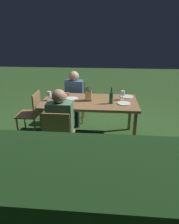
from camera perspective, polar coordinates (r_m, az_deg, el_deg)
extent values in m
plane|color=#2D5123|center=(4.03, 0.00, -6.93)|extent=(16.00, 16.00, 0.00)
cube|color=olive|center=(3.73, 0.00, 2.87)|extent=(1.74, 0.92, 0.04)
cube|color=olive|center=(4.25, 11.25, -0.54)|extent=(0.05, 0.05, 0.70)
cube|color=olive|center=(4.36, -10.08, 0.13)|extent=(0.05, 0.05, 0.70)
cube|color=olive|center=(3.54, 12.49, -5.33)|extent=(0.05, 0.05, 0.70)
cube|color=olive|center=(3.67, -13.07, -4.35)|extent=(0.05, 0.05, 0.70)
cube|color=#937047|center=(3.20, -8.24, -6.42)|extent=(0.42, 0.40, 0.03)
cube|color=#937047|center=(2.93, -9.27, -4.26)|extent=(0.40, 0.03, 0.42)
cylinder|color=#937047|center=(3.49, -10.34, -8.20)|extent=(0.03, 0.03, 0.42)
cylinder|color=#937047|center=(3.42, -4.44, -8.57)|extent=(0.03, 0.03, 0.42)
cylinder|color=#937047|center=(3.21, -11.89, -11.19)|extent=(0.03, 0.03, 0.42)
cylinder|color=#937047|center=(3.13, -5.43, -11.69)|extent=(0.03, 0.03, 0.42)
cube|color=#4C7A5B|center=(3.14, -8.26, -1.63)|extent=(0.38, 0.24, 0.50)
sphere|color=tan|center=(3.02, -8.61, 4.38)|extent=(0.21, 0.21, 0.21)
cylinder|color=#4C7A5B|center=(3.38, -9.02, -4.33)|extent=(0.13, 0.36, 0.13)
cylinder|color=#4C7A5B|center=(3.34, -6.01, -4.47)|extent=(0.13, 0.36, 0.13)
cylinder|color=#333338|center=(3.62, -8.22, -6.61)|extent=(0.11, 0.11, 0.45)
cylinder|color=#333338|center=(3.59, -5.40, -6.76)|extent=(0.11, 0.11, 0.45)
cube|color=#937047|center=(4.10, -16.77, -0.62)|extent=(0.40, 0.42, 0.03)
cube|color=#937047|center=(3.96, -14.59, 2.30)|extent=(0.03, 0.40, 0.42)
cylinder|color=#937047|center=(4.11, -19.53, -4.39)|extent=(0.03, 0.03, 0.42)
cylinder|color=#937047|center=(4.40, -17.70, -2.36)|extent=(0.03, 0.03, 0.42)
cylinder|color=#937047|center=(3.98, -15.04, -4.68)|extent=(0.03, 0.03, 0.42)
cylinder|color=#937047|center=(4.29, -13.49, -2.57)|extent=(0.03, 0.03, 0.42)
cube|color=#937047|center=(4.61, -4.03, 2.73)|extent=(0.42, 0.40, 0.03)
cube|color=#937047|center=(4.72, -3.76, 6.05)|extent=(0.40, 0.02, 0.42)
cylinder|color=#937047|center=(4.50, -2.02, -0.74)|extent=(0.03, 0.03, 0.42)
cylinder|color=#937047|center=(4.56, -6.51, -0.59)|extent=(0.03, 0.03, 0.42)
cylinder|color=#937047|center=(4.82, -1.54, 0.80)|extent=(0.03, 0.03, 0.42)
cylinder|color=#937047|center=(4.87, -5.76, 0.92)|extent=(0.03, 0.03, 0.42)
cube|color=#426699|center=(4.47, -4.23, 5.69)|extent=(0.38, 0.24, 0.50)
sphere|color=#D1A889|center=(4.39, -4.36, 10.02)|extent=(0.21, 0.21, 0.21)
cylinder|color=#426699|center=(4.40, -3.27, 2.19)|extent=(0.13, 0.36, 0.13)
cylinder|color=#426699|center=(4.43, -5.58, 2.25)|extent=(0.13, 0.36, 0.13)
cylinder|color=#333338|center=(4.34, -3.49, -1.48)|extent=(0.11, 0.11, 0.45)
cylinder|color=#333338|center=(4.36, -5.83, -1.39)|extent=(0.11, 0.11, 0.45)
cube|color=black|center=(3.74, -0.32, 3.40)|extent=(0.12, 0.12, 0.01)
cube|color=#F9D17A|center=(3.71, -0.32, 4.98)|extent=(0.11, 0.11, 0.20)
cone|color=black|center=(3.68, -0.33, 6.85)|extent=(0.15, 0.15, 0.05)
cylinder|color=#195128|center=(3.57, 6.11, 3.93)|extent=(0.07, 0.07, 0.20)
cylinder|color=#195128|center=(3.53, 6.20, 6.17)|extent=(0.03, 0.03, 0.09)
cylinder|color=silver|center=(3.82, -11.12, 3.26)|extent=(0.06, 0.06, 0.00)
cylinder|color=silver|center=(3.80, -11.17, 3.86)|extent=(0.01, 0.01, 0.08)
cylinder|color=silver|center=(3.78, -11.26, 5.05)|extent=(0.08, 0.08, 0.08)
cylinder|color=maroon|center=(3.79, -11.23, 4.71)|extent=(0.07, 0.07, 0.03)
cylinder|color=silver|center=(3.83, 9.20, 3.49)|extent=(0.06, 0.06, 0.00)
cylinder|color=silver|center=(3.82, 9.23, 4.08)|extent=(0.01, 0.01, 0.08)
cylinder|color=silver|center=(3.80, 9.31, 5.27)|extent=(0.08, 0.08, 0.08)
cylinder|color=maroon|center=(3.80, 9.29, 4.93)|extent=(0.07, 0.07, 0.03)
cylinder|color=silver|center=(3.59, -6.85, 2.32)|extent=(0.06, 0.06, 0.00)
cylinder|color=silver|center=(3.57, -6.88, 2.96)|extent=(0.01, 0.01, 0.08)
cylinder|color=silver|center=(3.55, -6.94, 4.22)|extent=(0.08, 0.08, 0.08)
cylinder|color=maroon|center=(3.55, -6.92, 3.85)|extent=(0.07, 0.07, 0.03)
cylinder|color=silver|center=(3.61, 9.64, 2.41)|extent=(0.23, 0.23, 0.01)
cylinder|color=silver|center=(4.00, 10.40, 4.27)|extent=(0.25, 0.25, 0.01)
cylinder|color=silver|center=(3.84, -4.91, 3.80)|extent=(0.22, 0.22, 0.01)
cylinder|color=white|center=(3.96, -9.23, 4.14)|extent=(0.22, 0.22, 0.01)
cylinder|color=#9E5138|center=(4.08, -6.36, 5.06)|extent=(0.12, 0.12, 0.04)
cylinder|color=#424C1E|center=(4.08, -6.36, 5.18)|extent=(0.10, 0.10, 0.01)
cylinder|color=#BCAD8E|center=(3.63, -10.49, 2.75)|extent=(0.12, 0.12, 0.05)
cylinder|color=tan|center=(3.63, -10.50, 2.91)|extent=(0.10, 0.10, 0.02)
cylinder|color=brown|center=(2.02, 16.33, -18.02)|extent=(0.56, 0.56, 0.03)
cylinder|color=brown|center=(2.25, 15.32, -24.81)|extent=(0.07, 0.07, 0.65)
cylinder|color=#B2B7BF|center=(1.96, 16.65, -15.70)|extent=(0.26, 0.26, 0.17)
cylinder|color=white|center=(1.93, 16.79, -14.69)|extent=(0.23, 0.23, 0.04)
cylinder|color=#144723|center=(1.91, 18.30, -13.54)|extent=(0.07, 0.07, 0.16)
cylinder|color=#144723|center=(1.85, 18.76, -10.36)|extent=(0.03, 0.03, 0.09)
cylinder|color=#195128|center=(1.89, 15.63, -13.77)|extent=(0.07, 0.07, 0.16)
cylinder|color=#195128|center=(1.82, 16.03, -10.55)|extent=(0.03, 0.03, 0.09)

